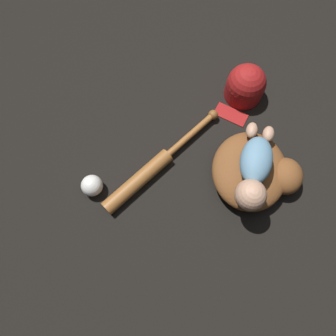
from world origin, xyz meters
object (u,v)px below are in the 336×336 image
at_px(baseball_glove, 255,171).
at_px(baseball_cap, 245,86).
at_px(baby_figure, 254,171).
at_px(baseball, 92,186).
at_px(baseball_bat, 150,171).

xyz_separation_m(baseball_glove, baseball_cap, (-0.35, 0.09, 0.01)).
relative_size(baby_figure, baseball, 4.03).
distance_m(baseball_bat, baseball, 0.22).
bearing_deg(baseball_bat, baseball_glove, 73.02).
bearing_deg(baby_figure, baseball_bat, -112.52).
xyz_separation_m(baby_figure, baseball_bat, (-0.14, -0.33, -0.13)).
bearing_deg(baseball, baseball_cap, 109.97).
distance_m(baby_figure, baseball_bat, 0.38).
bearing_deg(baseball_cap, baby_figure, -18.46).
xyz_separation_m(baseball, baseball_cap, (-0.24, 0.67, 0.02)).
xyz_separation_m(baseball_glove, baseball, (-0.11, -0.59, -0.01)).
distance_m(baseball_glove, baby_figure, 0.11).
bearing_deg(baseball_bat, baby_figure, 67.48).
height_order(baseball, baseball_cap, baseball_cap).
xyz_separation_m(baby_figure, baseball_cap, (-0.38, 0.13, -0.09)).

